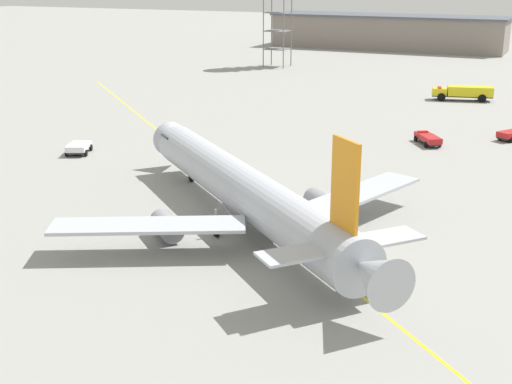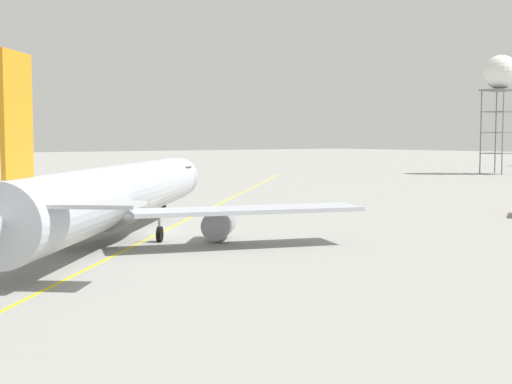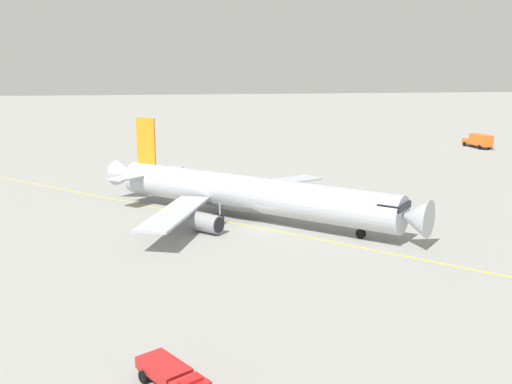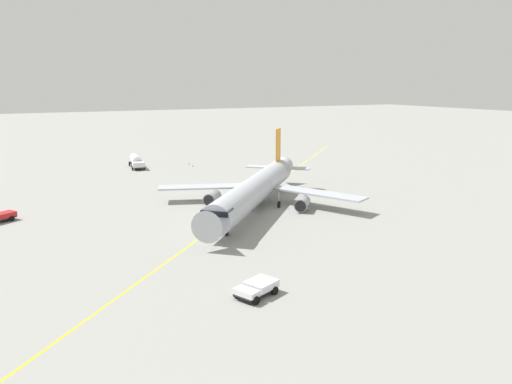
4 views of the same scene
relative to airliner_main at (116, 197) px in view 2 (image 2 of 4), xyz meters
The scene contains 6 objects.
ground_plane 5.20m from the airliner_main, 69.05° to the right, with size 600.00×600.00×0.00m, color gray.
airliner_main is the anchor object (origin of this frame).
pushback_tug_truck 33.37m from the airliner_main, 26.75° to the right, with size 3.89×4.81×1.30m.
baggage_truck_truck 64.71m from the airliner_main, 18.28° to the right, with size 4.65×3.04×1.22m.
radar_tower 108.97m from the airliner_main, 69.71° to the right, with size 6.79×6.79×23.72m.
taxiway_centreline 4.63m from the airliner_main, 85.18° to the right, with size 124.01×121.71×0.01m.
Camera 2 is at (-47.82, 25.76, 7.28)m, focal length 49.04 mm.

